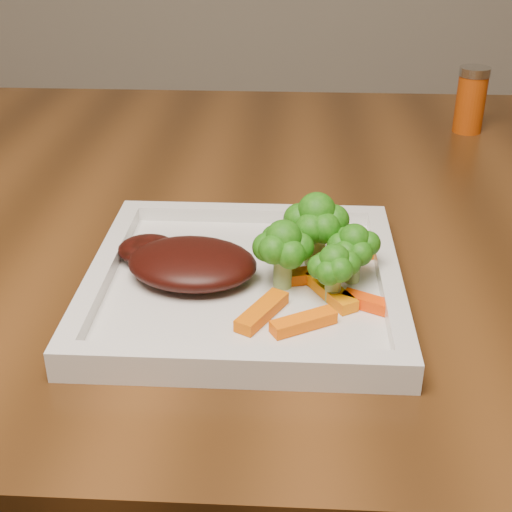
# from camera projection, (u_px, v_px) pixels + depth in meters

# --- Properties ---
(dining_table) EXTENTS (1.60, 0.90, 0.75)m
(dining_table) POSITION_uv_depth(u_px,v_px,m) (481.00, 453.00, 0.98)
(dining_table) COLOR #522E12
(dining_table) RESTS_ON floor
(plate) EXTENTS (0.27, 0.27, 0.01)m
(plate) POSITION_uv_depth(u_px,v_px,m) (245.00, 286.00, 0.63)
(plate) COLOR silver
(plate) RESTS_ON dining_table
(steak) EXTENTS (0.13, 0.11, 0.03)m
(steak) POSITION_uv_depth(u_px,v_px,m) (192.00, 263.00, 0.62)
(steak) COLOR #350A08
(steak) RESTS_ON plate
(broccoli_0) EXTENTS (0.07, 0.07, 0.07)m
(broccoli_0) POSITION_uv_depth(u_px,v_px,m) (316.00, 229.00, 0.64)
(broccoli_0) COLOR #106511
(broccoli_0) RESTS_ON plate
(broccoli_1) EXTENTS (0.07, 0.07, 0.06)m
(broccoli_1) POSITION_uv_depth(u_px,v_px,m) (354.00, 248.00, 0.61)
(broccoli_1) COLOR #157012
(broccoli_1) RESTS_ON plate
(broccoli_2) EXTENTS (0.06, 0.06, 0.06)m
(broccoli_2) POSITION_uv_depth(u_px,v_px,m) (334.00, 269.00, 0.58)
(broccoli_2) COLOR #115B0F
(broccoli_2) RESTS_ON plate
(broccoli_3) EXTENTS (0.07, 0.07, 0.06)m
(broccoli_3) POSITION_uv_depth(u_px,v_px,m) (283.00, 254.00, 0.60)
(broccoli_3) COLOR #147916
(broccoli_3) RESTS_ON plate
(carrot_0) EXTENTS (0.05, 0.04, 0.01)m
(carrot_0) POSITION_uv_depth(u_px,v_px,m) (303.00, 322.00, 0.56)
(carrot_0) COLOR #FF6504
(carrot_0) RESTS_ON plate
(carrot_1) EXTENTS (0.05, 0.03, 0.01)m
(carrot_1) POSITION_uv_depth(u_px,v_px,m) (371.00, 303.00, 0.58)
(carrot_1) COLOR #FF4104
(carrot_1) RESTS_ON plate
(carrot_2) EXTENTS (0.04, 0.06, 0.01)m
(carrot_2) POSITION_uv_depth(u_px,v_px,m) (262.00, 311.00, 0.57)
(carrot_2) COLOR #E66103
(carrot_2) RESTS_ON plate
(carrot_3) EXTENTS (0.05, 0.02, 0.01)m
(carrot_3) POSITION_uv_depth(u_px,v_px,m) (355.00, 251.00, 0.66)
(carrot_3) COLOR orange
(carrot_3) RESTS_ON plate
(carrot_5) EXTENTS (0.04, 0.06, 0.01)m
(carrot_5) POSITION_uv_depth(u_px,v_px,m) (331.00, 292.00, 0.60)
(carrot_5) COLOR orange
(carrot_5) RESTS_ON plate
(carrot_6) EXTENTS (0.06, 0.03, 0.01)m
(carrot_6) POSITION_uv_depth(u_px,v_px,m) (312.00, 275.00, 0.63)
(carrot_6) COLOR #D04F03
(carrot_6) RESTS_ON plate
(spice_shaker) EXTENTS (0.05, 0.05, 0.09)m
(spice_shaker) POSITION_uv_depth(u_px,v_px,m) (471.00, 100.00, 1.00)
(spice_shaker) COLOR #AD3F09
(spice_shaker) RESTS_ON dining_table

